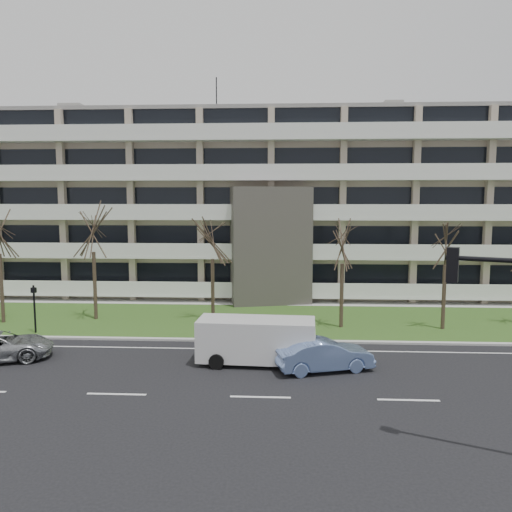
{
  "coord_description": "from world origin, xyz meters",
  "views": [
    {
      "loc": [
        0.83,
        -19.64,
        8.09
      ],
      "look_at": [
        -0.69,
        10.0,
        4.69
      ],
      "focal_mm": 35.0,
      "sensor_mm": 36.0,
      "label": 1
    }
  ],
  "objects": [
    {
      "name": "ground",
      "position": [
        0.0,
        0.0,
        0.0
      ],
      "size": [
        160.0,
        160.0,
        0.0
      ],
      "primitive_type": "plane",
      "color": "black",
      "rests_on": "ground"
    },
    {
      "name": "grass_verge",
      "position": [
        0.0,
        13.0,
        0.03
      ],
      "size": [
        90.0,
        10.0,
        0.06
      ],
      "primitive_type": "cube",
      "color": "#33531B",
      "rests_on": "ground"
    },
    {
      "name": "curb",
      "position": [
        0.0,
        8.0,
        0.06
      ],
      "size": [
        90.0,
        0.35,
        0.12
      ],
      "primitive_type": "cube",
      "color": "#B2B2AD",
      "rests_on": "ground"
    },
    {
      "name": "sidewalk",
      "position": [
        0.0,
        18.5,
        0.04
      ],
      "size": [
        90.0,
        2.0,
        0.08
      ],
      "primitive_type": "cube",
      "color": "#B2B2AD",
      "rests_on": "ground"
    },
    {
      "name": "lane_edge_line",
      "position": [
        0.0,
        6.5,
        0.01
      ],
      "size": [
        90.0,
        0.12,
        0.01
      ],
      "primitive_type": "cube",
      "color": "white",
      "rests_on": "ground"
    },
    {
      "name": "apartment_building",
      "position": [
        -0.01,
        25.32,
        7.61
      ],
      "size": [
        60.5,
        15.1,
        18.75
      ],
      "color": "#BAAB91",
      "rests_on": "ground"
    },
    {
      "name": "blue_sedan",
      "position": [
        2.88,
        3.38,
        0.76
      ],
      "size": [
        4.87,
        2.82,
        1.52
      ],
      "primitive_type": "imported",
      "rotation": [
        0.0,
        0.0,
        1.85
      ],
      "color": "#7C9AD8",
      "rests_on": "ground"
    },
    {
      "name": "white_van",
      "position": [
        -0.31,
        4.25,
        1.33
      ],
      "size": [
        5.85,
        2.63,
        2.22
      ],
      "rotation": [
        0.0,
        0.0,
        -0.06
      ],
      "color": "silver",
      "rests_on": "ground"
    },
    {
      "name": "pedestrian_signal",
      "position": [
        -14.0,
        9.04,
        1.88
      ],
      "size": [
        0.33,
        0.29,
        2.96
      ],
      "rotation": [
        0.0,
        0.0,
        -0.3
      ],
      "color": "black",
      "rests_on": "ground"
    },
    {
      "name": "tree_2",
      "position": [
        -11.64,
        12.67,
        6.38
      ],
      "size": [
        4.1,
        4.1,
        8.2
      ],
      "color": "#382B21",
      "rests_on": "ground"
    },
    {
      "name": "tree_3",
      "position": [
        -3.69,
        12.61,
        5.79
      ],
      "size": [
        3.72,
        3.72,
        7.45
      ],
      "color": "#382B21",
      "rests_on": "ground"
    },
    {
      "name": "tree_4",
      "position": [
        4.61,
        11.34,
        5.67
      ],
      "size": [
        3.64,
        3.64,
        7.29
      ],
      "color": "#382B21",
      "rests_on": "ground"
    },
    {
      "name": "tree_5",
      "position": [
        10.87,
        11.21,
        5.63
      ],
      "size": [
        3.62,
        3.62,
        7.25
      ],
      "color": "#382B21",
      "rests_on": "ground"
    }
  ]
}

